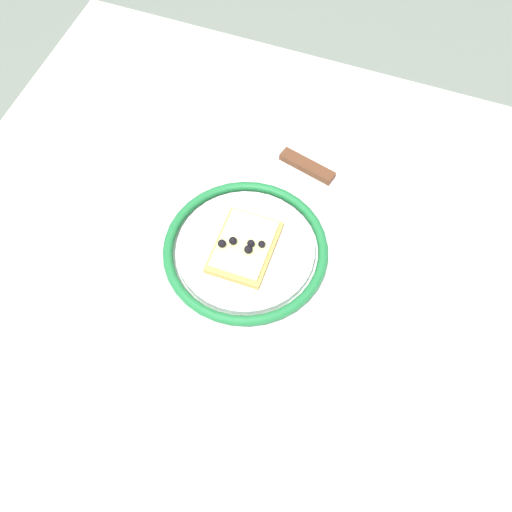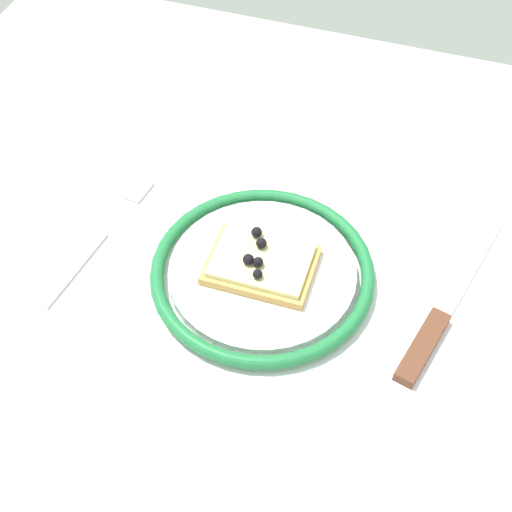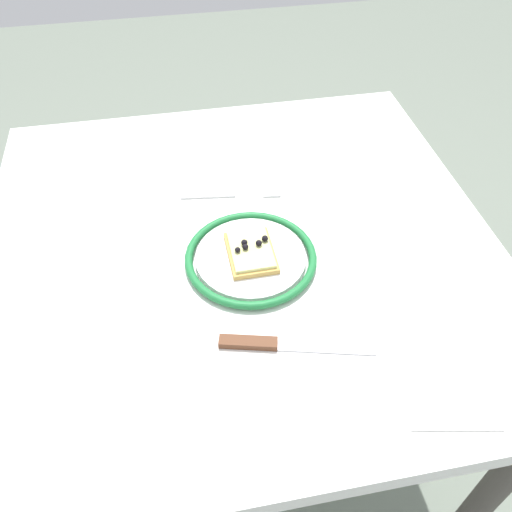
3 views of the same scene
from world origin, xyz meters
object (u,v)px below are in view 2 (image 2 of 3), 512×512
at_px(knife, 436,324).
at_px(dining_table, 212,318).
at_px(plate, 262,272).
at_px(pizza_slice_near, 261,263).
at_px(fork, 100,237).

bearing_deg(knife, dining_table, -178.76).
relative_size(dining_table, plate, 4.02).
bearing_deg(pizza_slice_near, dining_table, -170.02).
height_order(dining_table, pizza_slice_near, pizza_slice_near).
xyz_separation_m(dining_table, pizza_slice_near, (0.06, 0.01, 0.11)).
relative_size(pizza_slice_near, fork, 0.55).
height_order(plate, fork, plate).
height_order(dining_table, plate, plate).
distance_m(dining_table, plate, 0.11).
distance_m(knife, fork, 0.37).
bearing_deg(dining_table, fork, 178.24).
distance_m(plate, knife, 0.18).
xyz_separation_m(knife, fork, (-0.37, -0.00, -0.00)).
bearing_deg(plate, fork, -178.45).
distance_m(dining_table, fork, 0.16).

